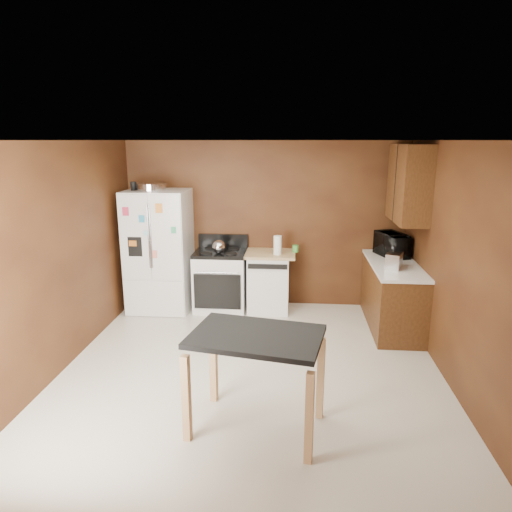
# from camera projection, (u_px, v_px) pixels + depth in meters

# --- Properties ---
(floor) EXTENTS (4.50, 4.50, 0.00)m
(floor) POSITION_uv_depth(u_px,v_px,m) (251.00, 371.00, 5.08)
(floor) COLOR beige
(floor) RESTS_ON ground
(ceiling) EXTENTS (4.50, 4.50, 0.00)m
(ceiling) POSITION_uv_depth(u_px,v_px,m) (250.00, 140.00, 4.46)
(ceiling) COLOR white
(ceiling) RESTS_ON ground
(wall_back) EXTENTS (4.20, 0.00, 4.20)m
(wall_back) POSITION_uv_depth(u_px,v_px,m) (265.00, 225.00, 6.94)
(wall_back) COLOR #563216
(wall_back) RESTS_ON ground
(wall_front) EXTENTS (4.20, 0.00, 4.20)m
(wall_front) POSITION_uv_depth(u_px,v_px,m) (213.00, 367.00, 2.59)
(wall_front) COLOR #563216
(wall_front) RESTS_ON ground
(wall_left) EXTENTS (0.00, 4.50, 4.50)m
(wall_left) POSITION_uv_depth(u_px,v_px,m) (58.00, 259.00, 4.94)
(wall_left) COLOR #563216
(wall_left) RESTS_ON ground
(wall_right) EXTENTS (0.00, 4.50, 4.50)m
(wall_right) POSITION_uv_depth(u_px,v_px,m) (458.00, 268.00, 4.59)
(wall_right) COLOR #563216
(wall_right) RESTS_ON ground
(roasting_pan) EXTENTS (0.41, 0.41, 0.10)m
(roasting_pan) POSITION_uv_depth(u_px,v_px,m) (151.00, 187.00, 6.52)
(roasting_pan) COLOR silver
(roasting_pan) RESTS_ON refrigerator
(pen_cup) EXTENTS (0.08, 0.08, 0.12)m
(pen_cup) POSITION_uv_depth(u_px,v_px,m) (134.00, 186.00, 6.52)
(pen_cup) COLOR black
(pen_cup) RESTS_ON refrigerator
(kettle) EXTENTS (0.20, 0.20, 0.20)m
(kettle) POSITION_uv_depth(u_px,v_px,m) (219.00, 247.00, 6.62)
(kettle) COLOR silver
(kettle) RESTS_ON gas_range
(paper_towel) EXTENTS (0.14, 0.14, 0.27)m
(paper_towel) POSITION_uv_depth(u_px,v_px,m) (278.00, 245.00, 6.59)
(paper_towel) COLOR white
(paper_towel) RESTS_ON dishwasher
(green_canister) EXTENTS (0.12, 0.12, 0.10)m
(green_canister) POSITION_uv_depth(u_px,v_px,m) (295.00, 249.00, 6.75)
(green_canister) COLOR green
(green_canister) RESTS_ON dishwasher
(toaster) EXTENTS (0.26, 0.32, 0.20)m
(toaster) POSITION_uv_depth(u_px,v_px,m) (394.00, 261.00, 5.84)
(toaster) COLOR silver
(toaster) RESTS_ON right_cabinets
(microwave) EXTENTS (0.53, 0.63, 0.30)m
(microwave) POSITION_uv_depth(u_px,v_px,m) (392.00, 246.00, 6.46)
(microwave) COLOR black
(microwave) RESTS_ON right_cabinets
(refrigerator) EXTENTS (0.90, 0.80, 1.80)m
(refrigerator) POSITION_uv_depth(u_px,v_px,m) (159.00, 251.00, 6.78)
(refrigerator) COLOR white
(refrigerator) RESTS_ON ground
(gas_range) EXTENTS (0.76, 0.68, 1.10)m
(gas_range) POSITION_uv_depth(u_px,v_px,m) (221.00, 279.00, 6.87)
(gas_range) COLOR white
(gas_range) RESTS_ON ground
(dishwasher) EXTENTS (0.78, 0.63, 0.89)m
(dishwasher) POSITION_uv_depth(u_px,v_px,m) (269.00, 281.00, 6.84)
(dishwasher) COLOR white
(dishwasher) RESTS_ON ground
(right_cabinets) EXTENTS (0.63, 1.58, 2.45)m
(right_cabinets) POSITION_uv_depth(u_px,v_px,m) (397.00, 262.00, 6.13)
(right_cabinets) COLOR #5B3319
(right_cabinets) RESTS_ON ground
(island) EXTENTS (1.22, 0.93, 0.91)m
(island) POSITION_uv_depth(u_px,v_px,m) (256.00, 350.00, 3.90)
(island) COLOR black
(island) RESTS_ON ground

